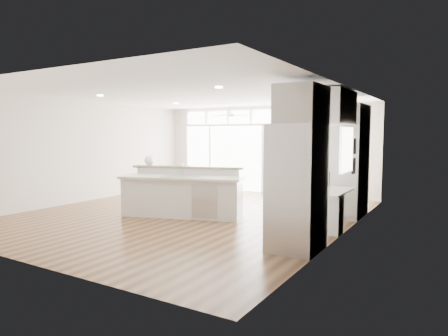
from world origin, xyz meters
The scene contains 24 objects.
floor centered at (0.00, 0.00, -0.01)m, with size 7.00×8.00×0.02m, color #412814.
ceiling centered at (0.00, 0.00, 2.70)m, with size 7.00×8.00×0.02m, color white.
wall_back centered at (0.00, 4.00, 1.35)m, with size 7.00×0.04×2.70m, color beige.
wall_front centered at (0.00, -4.00, 1.35)m, with size 7.00×0.04×2.70m, color beige.
wall_left centered at (-3.50, 0.00, 1.35)m, with size 0.04×8.00×2.70m, color beige.
wall_right centered at (3.50, 0.00, 1.35)m, with size 0.04×8.00×2.70m, color beige.
glass_wall centered at (0.00, 3.94, 1.05)m, with size 5.80×0.06×2.08m, color white.
transom_row centered at (0.00, 3.94, 2.38)m, with size 5.90×0.06×0.40m, color white.
desk_window centered at (3.46, 0.30, 1.55)m, with size 0.04×0.85×0.85m, color white.
ceiling_fan centered at (-0.50, 2.80, 2.48)m, with size 1.16×1.16×0.32m, color white.
recessed_lights centered at (0.00, 0.20, 2.68)m, with size 3.40×3.00×0.02m, color white.
oven_cabinet centered at (3.17, 1.80, 1.25)m, with size 0.64×1.20×2.50m, color silver.
desk_nook centered at (3.13, 0.30, 0.38)m, with size 0.72×1.30×0.76m, color silver.
upper_cabinets centered at (3.17, 0.30, 2.35)m, with size 0.64×1.30×0.64m, color silver.
refrigerator centered at (3.11, -1.35, 1.00)m, with size 0.76×0.90×2.00m, color #ACADB1.
fridge_cabinet centered at (3.17, -1.35, 2.30)m, with size 0.64×0.90×0.60m, color silver.
framed_photos centered at (3.46, 0.92, 1.40)m, with size 0.06×0.22×0.80m, color black.
kitchen_island centered at (-0.01, -0.24, 0.55)m, with size 2.77×1.04×1.10m, color silver.
rug centered at (2.95, 0.06, 0.01)m, with size 0.95×0.69×0.01m, color #351B10.
office_chair centered at (2.82, 0.67, 0.48)m, with size 0.50×0.46×0.97m, color black.
fishbowl centered at (-1.03, -0.15, 1.21)m, with size 0.23×0.23×0.23m, color white.
monitor centered at (3.05, 0.30, 0.94)m, with size 0.07×0.43×0.36m, color black.
keyboard centered at (2.88, 0.30, 0.77)m, with size 0.12×0.32×0.02m, color silver.
potted_plant centered at (3.17, 1.80, 2.60)m, with size 0.24×0.27×0.21m, color #285022.
Camera 1 is at (5.35, -7.32, 1.86)m, focal length 32.00 mm.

